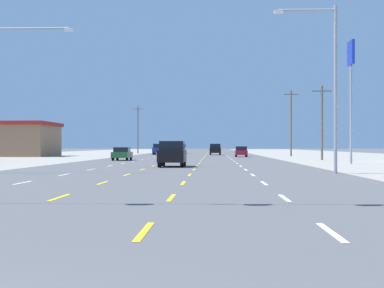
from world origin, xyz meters
TOP-DOWN VIEW (x-y plane):
  - ground_plane at (0.00, 66.00)m, footprint 572.00×572.00m
  - lane_markings at (0.00, 104.50)m, footprint 10.64×227.60m
  - suv_center_turn_nearest at (-0.10, 42.84)m, footprint 1.98×4.90m
  - sedan_far_left_near at (-7.04, 63.26)m, footprint 1.80×4.50m
  - hatchback_far_right_mid at (7.13, 85.20)m, footprint 1.72×3.90m
  - suv_inner_right_midfar at (3.43, 103.92)m, footprint 1.98×4.90m
  - suv_far_left_far at (-6.76, 106.31)m, footprint 1.98×4.90m
  - suv_inner_left_farther at (-3.60, 124.10)m, footprint 1.98×4.90m
  - storefront_left_row_2 at (-26.65, 89.01)m, footprint 10.44×12.89m
  - pole_sign_right_row_1 at (15.44, 51.13)m, footprint 0.24×2.08m
  - streetlight_left_row_0 at (-9.53, 31.35)m, footprint 5.06×0.26m
  - streetlight_right_row_0 at (9.81, 31.35)m, footprint 3.65×0.26m
  - utility_pole_right_row_1 at (15.41, 65.66)m, footprint 2.20×0.26m
  - utility_pole_right_row_2 at (15.08, 90.82)m, footprint 2.20×0.26m
  - utility_pole_left_row_3 at (-12.93, 125.56)m, footprint 2.20×0.26m

SIDE VIEW (x-z plane):
  - ground_plane at x=0.00m, z-range 0.00..0.00m
  - lane_markings at x=0.00m, z-range 0.00..0.01m
  - sedan_far_left_near at x=-7.04m, z-range 0.03..1.49m
  - hatchback_far_right_mid at x=7.13m, z-range 0.01..1.55m
  - suv_center_turn_nearest at x=-0.10m, z-range 0.04..2.02m
  - suv_inner_right_midfar at x=3.43m, z-range 0.04..2.02m
  - suv_far_left_far at x=-6.76m, z-range 0.04..2.02m
  - suv_inner_left_farther at x=-3.60m, z-range 0.04..2.02m
  - storefront_left_row_2 at x=-26.65m, z-range 0.03..5.27m
  - utility_pole_right_row_1 at x=15.41m, z-range 0.19..8.63m
  - utility_pole_left_row_3 at x=-12.93m, z-range 0.20..10.25m
  - streetlight_left_row_0 at x=-9.53m, z-range 0.86..9.66m
  - utility_pole_right_row_2 at x=15.08m, z-range 0.20..10.37m
  - streetlight_right_row_0 at x=9.81m, z-range 0.71..10.49m
  - pole_sign_right_row_1 at x=15.44m, z-range 2.88..13.93m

